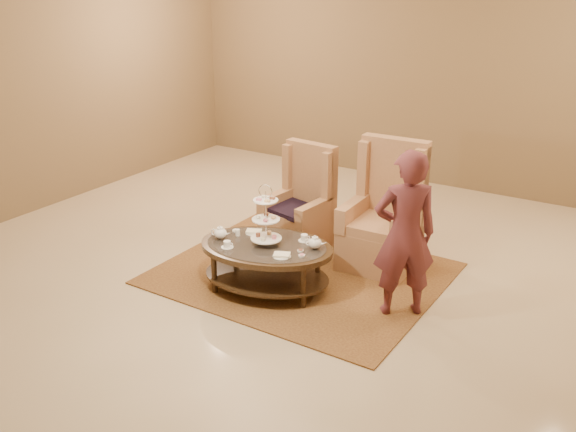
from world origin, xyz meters
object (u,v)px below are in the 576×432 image
Objects in this scene: person at (405,235)px; tea_table at (266,253)px; armchair_left at (301,213)px; armchair_right at (384,224)px.

tea_table is at bearing -24.99° from person.
armchair_left is at bearing 90.47° from tea_table.
armchair_left is 1.82m from person.
person is (1.58, -0.83, 0.39)m from armchair_left.
tea_table is 1.26× the size of armchair_left.
armchair_right is at bearing -94.36° from person.
person is at bearing -0.67° from tea_table.
armchair_left is at bearing -65.02° from person.
person is (1.31, 0.28, 0.39)m from tea_table.
armchair_right is at bearing 10.30° from armchair_left.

